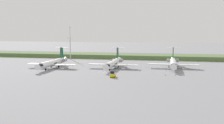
{
  "coord_description": "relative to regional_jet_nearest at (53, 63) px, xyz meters",
  "views": [
    {
      "loc": [
        25.09,
        -107.51,
        17.45
      ],
      "look_at": [
        0.0,
        12.71,
        3.0
      ],
      "focal_mm": 43.4,
      "sensor_mm": 36.0,
      "label": 1
    }
  ],
  "objects": [
    {
      "name": "safety_cone_front_marker",
      "position": [
        51.37,
        -10.63,
        -2.26
      ],
      "size": [
        0.44,
        0.44,
        0.55
      ],
      "primitive_type": "cone",
      "color": "orange",
      "rests_on": "ground"
    },
    {
      "name": "regional_jet_third",
      "position": [
        54.64,
        10.92,
        0.0
      ],
      "size": [
        22.81,
        31.0,
        9.0
      ],
      "color": "white",
      "rests_on": "ground"
    },
    {
      "name": "grass_berm",
      "position": [
        27.16,
        52.32,
        -1.31
      ],
      "size": [
        320.0,
        20.0,
        2.46
      ],
      "primitive_type": "cube",
      "color": "#597542",
      "rests_on": "ground"
    },
    {
      "name": "regional_jet_second",
      "position": [
        27.6,
        4.84,
        0.0
      ],
      "size": [
        22.81,
        31.0,
        9.0
      ],
      "color": "white",
      "rests_on": "ground"
    },
    {
      "name": "regional_jet_nearest",
      "position": [
        0.0,
        0.0,
        0.0
      ],
      "size": [
        22.81,
        31.0,
        9.0
      ],
      "color": "white",
      "rests_on": "ground"
    },
    {
      "name": "ground_plane",
      "position": [
        27.16,
        21.04,
        -2.54
      ],
      "size": [
        500.0,
        500.0,
        0.0
      ],
      "primitive_type": "plane",
      "color": "gray"
    },
    {
      "name": "antenna_mast",
      "position": [
        -5.52,
        37.36,
        5.56
      ],
      "size": [
        4.4,
        0.5,
        19.34
      ],
      "color": "#B2B2B7",
      "rests_on": "ground"
    },
    {
      "name": "baggage_tug",
      "position": [
        32.1,
        -18.58,
        -1.53
      ],
      "size": [
        1.72,
        3.2,
        2.3
      ],
      "color": "yellow",
      "rests_on": "ground"
    },
    {
      "name": "safety_cone_mid_marker",
      "position": [
        55.16,
        -10.72,
        -2.26
      ],
      "size": [
        0.44,
        0.44,
        0.55
      ],
      "primitive_type": "cone",
      "color": "orange",
      "rests_on": "ground"
    },
    {
      "name": "safety_cone_rear_marker",
      "position": [
        56.84,
        -10.52,
        -2.26
      ],
      "size": [
        0.44,
        0.44,
        0.55
      ],
      "primitive_type": "cone",
      "color": "orange",
      "rests_on": "ground"
    }
  ]
}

